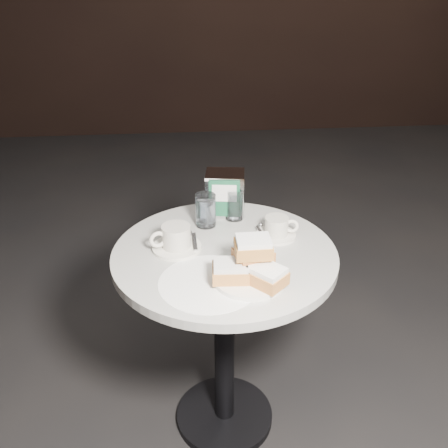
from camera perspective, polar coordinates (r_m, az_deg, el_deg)
ground at (r=2.04m, az=0.05°, el=-21.25°), size 7.00×7.00×0.00m
cafe_table at (r=1.66m, az=0.06°, el=-8.95°), size 0.70×0.70×0.74m
sugar_spill at (r=1.41m, az=-1.71°, el=-6.70°), size 0.30×0.30×0.00m
beignet_plate at (r=1.39m, az=3.03°, el=-4.87°), size 0.26×0.26×0.13m
coffee_cup_left at (r=1.55m, az=-5.53°, el=-1.74°), size 0.19×0.19×0.08m
coffee_cup_right at (r=1.63m, az=6.05°, el=-0.47°), size 0.15×0.15×0.07m
water_glass_left at (r=1.67m, az=-2.12°, el=1.53°), size 0.08×0.08×0.11m
water_glass_right at (r=1.72m, az=1.19°, el=2.33°), size 0.09×0.09×0.11m
napkin_dispenser at (r=1.74m, az=0.11°, el=3.52°), size 0.14×0.13×0.15m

